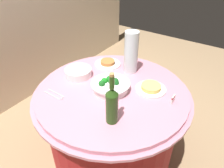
{
  "coord_description": "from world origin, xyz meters",
  "views": [
    {
      "loc": [
        -1.03,
        -0.7,
        1.65
      ],
      "look_at": [
        0.0,
        0.0,
        0.79
      ],
      "focal_mm": 34.01,
      "sensor_mm": 36.0,
      "label": 1
    }
  ],
  "objects": [
    {
      "name": "plate_stack",
      "position": [
        0.01,
        0.33,
        0.77
      ],
      "size": [
        0.21,
        0.21,
        0.06
      ],
      "color": "white",
      "rests_on": "buffet_table"
    },
    {
      "name": "buffet_table",
      "position": [
        0.0,
        0.0,
        0.38
      ],
      "size": [
        1.16,
        1.16,
        0.74
      ],
      "color": "maroon",
      "rests_on": "ground_plane"
    },
    {
      "name": "ground_plane",
      "position": [
        0.0,
        0.0,
        0.0
      ],
      "size": [
        6.0,
        6.0,
        0.0
      ],
      "primitive_type": "plane",
      "color": "#9E7F5B"
    },
    {
      "name": "label_placard_front",
      "position": [
        0.11,
        -0.42,
        0.77
      ],
      "size": [
        0.05,
        0.01,
        0.05
      ],
      "color": "white",
      "rests_on": "buffet_table"
    },
    {
      "name": "serving_tongs",
      "position": [
        -0.28,
        0.29,
        0.74
      ],
      "size": [
        0.05,
        0.17,
        0.01
      ],
      "color": "silver",
      "rests_on": "buffet_table"
    },
    {
      "name": "food_plate_peanuts",
      "position": [
        0.28,
        0.24,
        0.75
      ],
      "size": [
        0.22,
        0.22,
        0.04
      ],
      "color": "white",
      "rests_on": "buffet_table"
    },
    {
      "name": "decorative_fruit_vase",
      "position": [
        0.3,
        0.03,
        0.89
      ],
      "size": [
        0.11,
        0.11,
        0.34
      ],
      "color": "silver",
      "rests_on": "buffet_table"
    },
    {
      "name": "food_plate_noodles",
      "position": [
        0.16,
        -0.23,
        0.76
      ],
      "size": [
        0.22,
        0.22,
        0.04
      ],
      "color": "white",
      "rests_on": "buffet_table"
    },
    {
      "name": "broccoli_bowl",
      "position": [
        -0.01,
        0.01,
        0.78
      ],
      "size": [
        0.28,
        0.28,
        0.1
      ],
      "color": "white",
      "rests_on": "buffet_table"
    },
    {
      "name": "wine_bottle",
      "position": [
        -0.26,
        -0.18,
        0.87
      ],
      "size": [
        0.07,
        0.07,
        0.34
      ],
      "color": "#254415",
      "rests_on": "buffet_table"
    }
  ]
}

